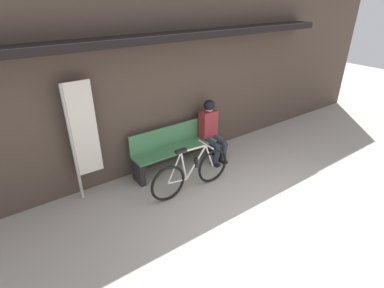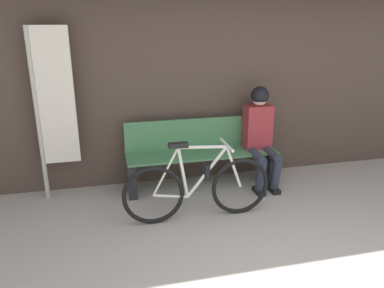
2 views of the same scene
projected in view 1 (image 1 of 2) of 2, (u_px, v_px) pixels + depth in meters
ground_plane at (295, 239)px, 4.29m from camera, size 24.00×24.00×0.00m
storefront_wall at (178, 80)px, 5.70m from camera, size 12.00×0.56×3.20m
park_bench_near at (178, 148)px, 5.89m from camera, size 1.90×0.42×0.86m
bicycle at (191, 173)px, 5.20m from camera, size 1.61×0.40×0.88m
person_seated at (211, 126)px, 6.06m from camera, size 0.34×0.61×1.27m
banner_pole at (81, 134)px, 4.71m from camera, size 0.45×0.05×2.00m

